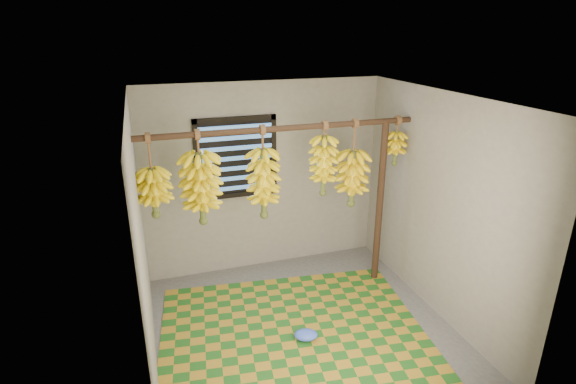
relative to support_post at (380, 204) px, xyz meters
name	(u,v)px	position (x,y,z in m)	size (l,w,h in m)	color
floor	(304,330)	(-1.20, -0.70, -1.00)	(3.00, 3.00, 0.01)	#535353
ceiling	(308,99)	(-1.20, -0.70, 1.40)	(3.00, 3.00, 0.01)	silver
wall_back	(264,178)	(-1.20, 0.80, 0.20)	(3.00, 0.01, 2.40)	slate
wall_left	(142,249)	(-2.71, -0.70, 0.20)	(0.01, 3.00, 2.40)	slate
wall_right	(440,207)	(0.30, -0.70, 0.20)	(0.01, 3.00, 2.40)	slate
window	(236,158)	(-1.55, 0.78, 0.50)	(1.00, 0.04, 1.00)	black
hanging_pole	(283,128)	(-1.20, 0.00, 1.00)	(0.06, 0.06, 3.00)	#3C2516
support_post	(380,204)	(0.00, 0.00, 0.00)	(0.08, 0.08, 2.00)	#3C2516
woven_mat	(293,333)	(-1.33, -0.73, -0.99)	(2.69, 2.15, 0.01)	#205E1B
plastic_bag	(306,335)	(-1.24, -0.86, -0.94)	(0.24, 0.18, 0.10)	#3E61E8
banana_bunch_a	(154,193)	(-2.55, 0.00, 0.45)	(0.33, 0.33, 0.86)	brown
banana_bunch_b	(201,189)	(-2.09, 0.00, 0.44)	(0.40, 0.40, 0.99)	brown
banana_bunch_c	(264,184)	(-1.43, 0.00, 0.42)	(0.33, 0.33, 1.01)	brown
banana_bunch_d	(323,166)	(-0.74, 0.00, 0.55)	(0.30, 0.30, 0.83)	brown
banana_bunch_e	(352,178)	(-0.38, 0.00, 0.37)	(0.36, 0.36, 1.01)	brown
banana_bunch_f	(396,148)	(0.15, 0.00, 0.68)	(0.24, 0.24, 0.58)	brown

